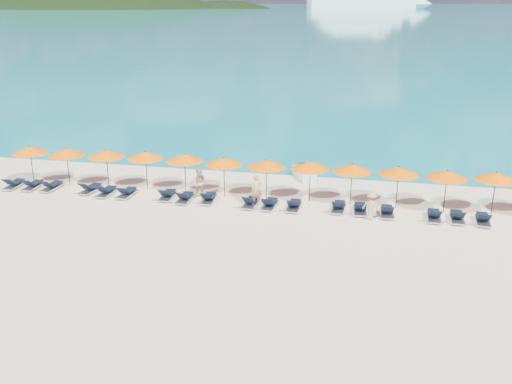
# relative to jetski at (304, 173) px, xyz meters

# --- Properties ---
(ground) EXTENTS (1400.00, 1400.00, 0.00)m
(ground) POSITION_rel_jetski_xyz_m (-1.59, -9.60, -0.33)
(ground) COLOR beige
(sea) EXTENTS (1600.00, 1300.00, 0.01)m
(sea) POSITION_rel_jetski_xyz_m (-1.59, 650.40, -0.32)
(sea) COLOR #1FA9B2
(sea) RESTS_ON ground
(headland_main) EXTENTS (374.00, 242.00, 126.50)m
(headland_main) POSITION_rel_jetski_xyz_m (-301.59, 530.40, -38.33)
(headland_main) COLOR black
(headland_main) RESTS_ON ground
(headland_small) EXTENTS (162.00, 126.00, 85.50)m
(headland_small) POSITION_rel_jetski_xyz_m (-151.59, 550.40, -35.33)
(headland_small) COLOR black
(headland_small) RESTS_ON ground
(jetski) EXTENTS (1.73, 2.39, 0.80)m
(jetski) POSITION_rel_jetski_xyz_m (0.00, 0.00, 0.00)
(jetski) COLOR silver
(jetski) RESTS_ON ground
(beachgoer_a) EXTENTS (0.75, 0.72, 1.73)m
(beachgoer_a) POSITION_rel_jetski_xyz_m (-1.83, -5.34, 0.53)
(beachgoer_a) COLOR tan
(beachgoer_a) RESTS_ON ground
(beachgoer_b) EXTENTS (0.88, 0.57, 1.71)m
(beachgoer_b) POSITION_rel_jetski_xyz_m (-5.09, -4.84, 0.52)
(beachgoer_b) COLOR tan
(beachgoer_b) RESTS_ON ground
(beachgoer_c) EXTENTS (1.04, 0.74, 1.46)m
(beachgoer_c) POSITION_rel_jetski_xyz_m (4.13, -6.17, 0.40)
(beachgoer_c) COLOR tan
(beachgoer_c) RESTS_ON ground
(umbrella_0) EXTENTS (2.10, 2.10, 2.28)m
(umbrella_0) POSITION_rel_jetski_xyz_m (-15.60, -4.27, 1.69)
(umbrella_0) COLOR black
(umbrella_0) RESTS_ON ground
(umbrella_1) EXTENTS (2.10, 2.10, 2.28)m
(umbrella_1) POSITION_rel_jetski_xyz_m (-13.25, -4.29, 1.69)
(umbrella_1) COLOR black
(umbrella_1) RESTS_ON ground
(umbrella_2) EXTENTS (2.10, 2.10, 2.28)m
(umbrella_2) POSITION_rel_jetski_xyz_m (-10.84, -4.15, 1.69)
(umbrella_2) COLOR black
(umbrella_2) RESTS_ON ground
(umbrella_3) EXTENTS (2.10, 2.10, 2.28)m
(umbrella_3) POSITION_rel_jetski_xyz_m (-8.53, -4.00, 1.69)
(umbrella_3) COLOR black
(umbrella_3) RESTS_ON ground
(umbrella_4) EXTENTS (2.10, 2.10, 2.28)m
(umbrella_4) POSITION_rel_jetski_xyz_m (-6.20, -4.03, 1.69)
(umbrella_4) COLOR black
(umbrella_4) RESTS_ON ground
(umbrella_5) EXTENTS (2.10, 2.10, 2.28)m
(umbrella_5) POSITION_rel_jetski_xyz_m (-3.88, -4.26, 1.69)
(umbrella_5) COLOR black
(umbrella_5) RESTS_ON ground
(umbrella_6) EXTENTS (2.10, 2.10, 2.28)m
(umbrella_6) POSITION_rel_jetski_xyz_m (-1.52, -4.26, 1.69)
(umbrella_6) COLOR black
(umbrella_6) RESTS_ON ground
(umbrella_7) EXTENTS (2.10, 2.10, 2.28)m
(umbrella_7) POSITION_rel_jetski_xyz_m (0.82, -4.06, 1.69)
(umbrella_7) COLOR black
(umbrella_7) RESTS_ON ground
(umbrella_8) EXTENTS (2.10, 2.10, 2.28)m
(umbrella_8) POSITION_rel_jetski_xyz_m (3.02, -4.10, 1.69)
(umbrella_8) COLOR black
(umbrella_8) RESTS_ON ground
(umbrella_9) EXTENTS (2.10, 2.10, 2.28)m
(umbrella_9) POSITION_rel_jetski_xyz_m (5.38, -4.14, 1.69)
(umbrella_9) COLOR black
(umbrella_9) RESTS_ON ground
(umbrella_10) EXTENTS (2.10, 2.10, 2.28)m
(umbrella_10) POSITION_rel_jetski_xyz_m (7.76, -4.28, 1.69)
(umbrella_10) COLOR black
(umbrella_10) RESTS_ON ground
(umbrella_11) EXTENTS (2.10, 2.10, 2.28)m
(umbrella_11) POSITION_rel_jetski_xyz_m (10.12, -4.09, 1.69)
(umbrella_11) COLOR black
(umbrella_11) RESTS_ON ground
(lounger_0) EXTENTS (0.74, 1.74, 0.66)m
(lounger_0) POSITION_rel_jetski_xyz_m (-16.18, -5.35, -0.09)
(lounger_0) COLOR silver
(lounger_0) RESTS_ON ground
(lounger_1) EXTENTS (0.71, 1.73, 0.66)m
(lounger_1) POSITION_rel_jetski_xyz_m (-15.01, -5.29, -0.09)
(lounger_1) COLOR silver
(lounger_1) RESTS_ON ground
(lounger_2) EXTENTS (0.68, 1.72, 0.66)m
(lounger_2) POSITION_rel_jetski_xyz_m (-13.84, -5.25, -0.09)
(lounger_2) COLOR silver
(lounger_2) RESTS_ON ground
(lounger_3) EXTENTS (0.79, 1.75, 0.66)m
(lounger_3) POSITION_rel_jetski_xyz_m (-11.47, -5.19, -0.09)
(lounger_3) COLOR silver
(lounger_3) RESTS_ON ground
(lounger_4) EXTENTS (0.62, 1.70, 0.66)m
(lounger_4) POSITION_rel_jetski_xyz_m (-10.35, -5.46, -0.09)
(lounger_4) COLOR silver
(lounger_4) RESTS_ON ground
(lounger_5) EXTENTS (0.66, 1.71, 0.66)m
(lounger_5) POSITION_rel_jetski_xyz_m (-9.15, -5.43, -0.09)
(lounger_5) COLOR silver
(lounger_5) RESTS_ON ground
(lounger_6) EXTENTS (0.71, 1.73, 0.66)m
(lounger_6) POSITION_rel_jetski_xyz_m (-6.82, -5.31, -0.09)
(lounger_6) COLOR silver
(lounger_6) RESTS_ON ground
(lounger_7) EXTENTS (0.66, 1.71, 0.66)m
(lounger_7) POSITION_rel_jetski_xyz_m (-5.74, -5.54, -0.09)
(lounger_7) COLOR silver
(lounger_7) RESTS_ON ground
(lounger_8) EXTENTS (0.74, 1.74, 0.66)m
(lounger_8) POSITION_rel_jetski_xyz_m (-4.48, -5.35, -0.09)
(lounger_8) COLOR silver
(lounger_8) RESTS_ON ground
(lounger_9) EXTENTS (0.70, 1.73, 0.66)m
(lounger_9) POSITION_rel_jetski_xyz_m (-2.11, -5.51, -0.09)
(lounger_9) COLOR silver
(lounger_9) RESTS_ON ground
(lounger_10) EXTENTS (0.72, 1.73, 0.66)m
(lounger_10) POSITION_rel_jetski_xyz_m (-1.09, -5.56, -0.09)
(lounger_10) COLOR silver
(lounger_10) RESTS_ON ground
(lounger_11) EXTENTS (0.64, 1.71, 0.66)m
(lounger_11) POSITION_rel_jetski_xyz_m (0.19, -5.51, -0.09)
(lounger_11) COLOR silver
(lounger_11) RESTS_ON ground
(lounger_12) EXTENTS (0.68, 1.72, 0.66)m
(lounger_12) POSITION_rel_jetski_xyz_m (2.47, -5.25, -0.09)
(lounger_12) COLOR silver
(lounger_12) RESTS_ON ground
(lounger_13) EXTENTS (0.74, 1.74, 0.66)m
(lounger_13) POSITION_rel_jetski_xyz_m (3.58, -5.30, -0.09)
(lounger_13) COLOR silver
(lounger_13) RESTS_ON ground
(lounger_14) EXTENTS (0.68, 1.72, 0.66)m
(lounger_14) POSITION_rel_jetski_xyz_m (4.93, -5.40, -0.09)
(lounger_14) COLOR silver
(lounger_14) RESTS_ON ground
(lounger_15) EXTENTS (0.65, 1.71, 0.66)m
(lounger_15) POSITION_rel_jetski_xyz_m (7.21, -5.51, -0.09)
(lounger_15) COLOR silver
(lounger_15) RESTS_ON ground
(lounger_16) EXTENTS (0.62, 1.70, 0.66)m
(lounger_16) POSITION_rel_jetski_xyz_m (8.31, -5.44, -0.09)
(lounger_16) COLOR silver
(lounger_16) RESTS_ON ground
(lounger_17) EXTENTS (0.71, 1.73, 0.66)m
(lounger_17) POSITION_rel_jetski_xyz_m (9.50, -5.51, -0.09)
(lounger_17) COLOR silver
(lounger_17) RESTS_ON ground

